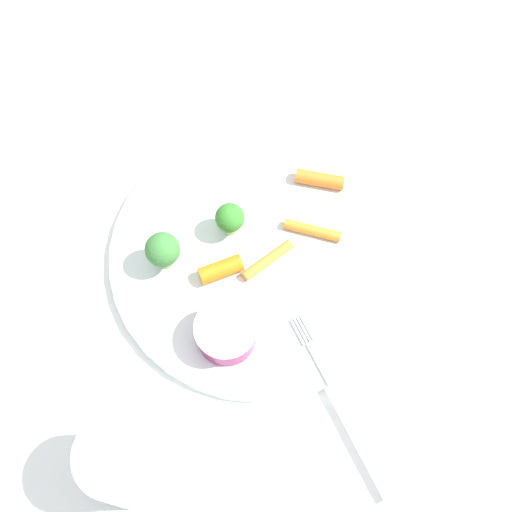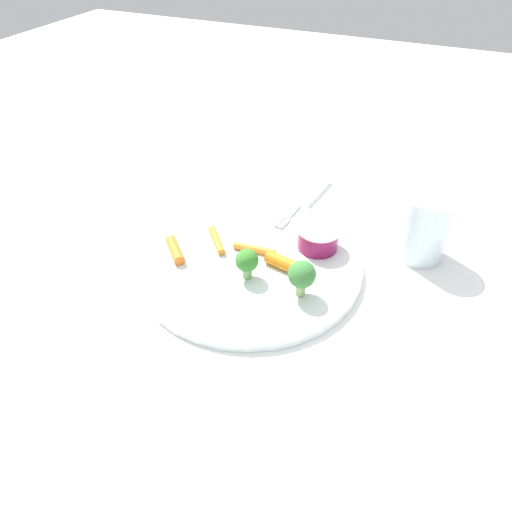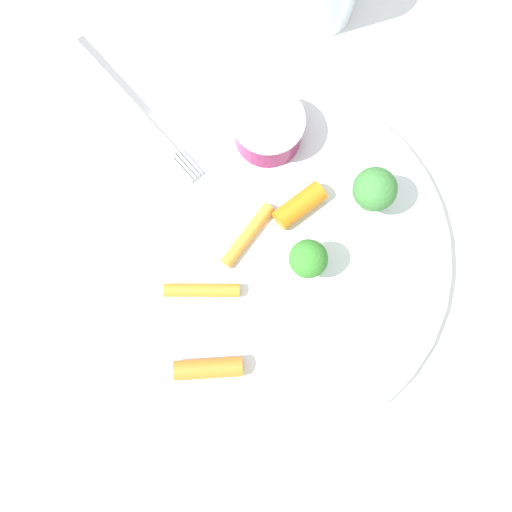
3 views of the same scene
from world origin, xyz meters
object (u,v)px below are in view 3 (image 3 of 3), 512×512
carrot_stick_0 (301,207)px  fork (131,105)px  broccoli_floret_1 (374,190)px  carrot_stick_3 (208,369)px  carrot_stick_1 (202,290)px  broccoli_floret_0 (308,259)px  plate (262,251)px  carrot_stick_2 (247,236)px  sauce_cup (268,129)px

carrot_stick_0 → fork: 0.17m
broccoli_floret_1 → carrot_stick_3: 0.18m
carrot_stick_1 → carrot_stick_3: (0.04, 0.04, 0.00)m
broccoli_floret_0 → plate: bearing=-71.4°
broccoli_floret_0 → carrot_stick_0: (-0.03, -0.03, -0.02)m
carrot_stick_2 → sauce_cup: bearing=-149.9°
carrot_stick_2 → fork: size_ratio=0.32×
broccoli_floret_1 → carrot_stick_0: bearing=-42.4°
carrot_stick_0 → carrot_stick_2: bearing=-20.3°
sauce_cup → carrot_stick_1: (0.13, 0.05, -0.01)m
plate → fork: 0.17m
sauce_cup → broccoli_floret_0: size_ratio=1.38×
carrot_stick_0 → carrot_stick_3: bearing=12.0°
carrot_stick_1 → fork: bearing=-116.8°
carrot_stick_1 → carrot_stick_3: 0.06m
broccoli_floret_1 → carrot_stick_1: 0.15m
sauce_cup → carrot_stick_3: (0.17, 0.09, -0.01)m
carrot_stick_3 → plate: bearing=-161.9°
fork → carrot_stick_1: bearing=63.2°
carrot_stick_3 → carrot_stick_1: bearing=-132.4°
sauce_cup → carrot_stick_3: size_ratio=1.14×
fork → broccoli_floret_1: bearing=107.4°
plate → sauce_cup: (-0.08, -0.06, 0.02)m
plate → carrot_stick_3: 0.10m
broccoli_floret_0 → carrot_stick_2: broccoli_floret_0 is taller
broccoli_floret_0 → carrot_stick_1: bearing=-34.8°
carrot_stick_1 → broccoli_floret_1: bearing=160.3°
broccoli_floret_1 → carrot_stick_3: (0.18, -0.01, -0.02)m
sauce_cup → broccoli_floret_0: bearing=56.0°
carrot_stick_2 → carrot_stick_3: 0.11m
broccoli_floret_0 → broccoli_floret_1: (-0.07, 0.00, 0.01)m
broccoli_floret_1 → fork: bearing=-72.6°
sauce_cup → broccoli_floret_1: (-0.01, 0.10, 0.01)m
broccoli_floret_0 → carrot_stick_1: broccoli_floret_0 is taller
plate → broccoli_floret_0: (-0.01, 0.03, 0.03)m
broccoli_floret_1 → carrot_stick_1: (0.14, -0.05, -0.03)m
plate → carrot_stick_2: 0.02m
plate → carrot_stick_2: bearing=-85.9°
plate → sauce_cup: 0.10m
carrot_stick_1 → carrot_stick_3: size_ratio=1.15×
plate → carrot_stick_1: carrot_stick_1 is taller
plate → carrot_stick_0: size_ratio=7.02×
broccoli_floret_0 → carrot_stick_1: (0.07, -0.05, -0.02)m
plate → carrot_stick_2: size_ratio=5.16×
sauce_cup → carrot_stick_0: 0.07m
broccoli_floret_0 → broccoli_floret_1: 0.07m
broccoli_floret_0 → carrot_stick_3: size_ratio=0.82×
carrot_stick_1 → carrot_stick_2: (-0.05, -0.00, -0.00)m
plate → carrot_stick_1: 0.06m
sauce_cup → carrot_stick_2: bearing=30.1°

